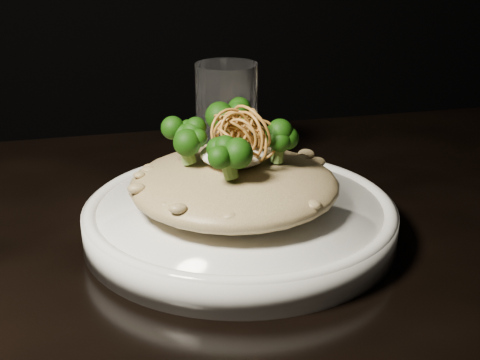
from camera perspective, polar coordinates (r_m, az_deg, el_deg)
name	(u,v)px	position (r m, az deg, el deg)	size (l,w,h in m)	color
table	(225,349)	(0.62, -1.26, -14.21)	(1.10, 0.80, 0.75)	black
plate	(240,220)	(0.62, 0.00, -3.45)	(0.29, 0.29, 0.03)	white
risotto	(234,184)	(0.61, -0.48, -0.37)	(0.19, 0.19, 0.04)	brown
broccoli	(233,135)	(0.59, -0.56, 3.90)	(0.14, 0.14, 0.05)	black
cheese	(233,154)	(0.59, -0.57, 2.21)	(0.06, 0.06, 0.02)	white
shallots	(243,126)	(0.58, 0.29, 4.60)	(0.06, 0.06, 0.04)	#885E1C
drinking_glass	(227,118)	(0.77, -1.15, 5.35)	(0.07, 0.07, 0.12)	white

